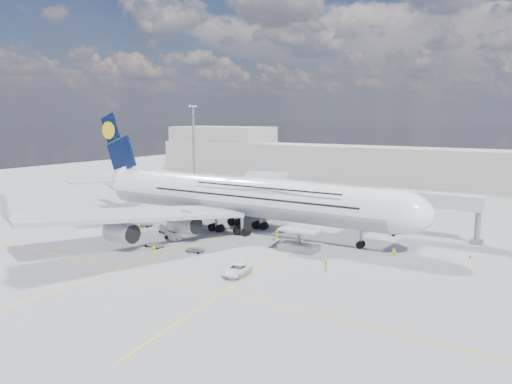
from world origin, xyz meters
The scene contains 31 objects.
ground centered at (0.00, 0.00, 0.00)m, with size 300.00×300.00×0.00m, color gray.
taxi_line_main centered at (0.00, 0.00, 0.01)m, with size 0.25×220.00×0.01m, color #DAB90B.
taxi_line_cross centered at (0.00, -20.00, 0.01)m, with size 120.00×0.25×0.01m, color #DAB90B.
taxi_line_diag centered at (14.00, 10.00, 0.01)m, with size 0.25×100.00×0.01m, color #DAB90B.
airliner centered at (0.26, 10.00, 6.87)m, with size 77.26×79.15×23.71m.
jet_bridge centered at (29.81, 20.94, 6.85)m, with size 18.80×12.10×8.50m.
cargo_loader centered at (16.82, 2.89, 1.25)m, with size 8.53×3.20×3.67m.
light_mast centered at (-40.00, 45.00, 13.21)m, with size 3.00×0.70×25.50m.
terminal centered at (0.00, 95.00, 6.00)m, with size 180.00×16.00×12.00m, color #B2AD9E.
hangar centered at (-70.00, 100.00, 9.00)m, with size 40.00×22.00×18.00m, color #B2AD9E.
dolly_row_a centered at (-10.45, 0.68, 0.91)m, with size 2.95×2.10×1.68m.
dolly_row_b centered at (-21.05, -2.25, 1.09)m, with size 3.49×2.35×2.03m.
dolly_row_c centered at (-4.66, -8.34, 0.37)m, with size 3.43×2.15×0.47m.
dolly_back centered at (-18.02, 2.67, 0.33)m, with size 3.29×2.53×0.43m.
dolly_nose_far centered at (3.14, -7.05, 0.32)m, with size 2.98×1.85×0.41m.
dolly_nose_near centered at (2.66, -6.72, 0.30)m, with size 2.91×2.00×0.39m.
baggage_tug centered at (-5.71, -2.46, 0.87)m, with size 3.40×2.15×1.97m.
catering_truck_inner centered at (-9.57, 22.00, 1.76)m, with size 6.50×3.22×3.72m.
catering_truck_outer centered at (-12.52, 48.86, 1.60)m, with size 6.23×4.05×3.45m.
service_van centered at (15.65, -13.13, 0.76)m, with size 2.53×5.49×1.53m, color white.
crew_nose centered at (31.41, 7.68, 0.75)m, with size 0.55×0.36×1.50m, color #ACEB18.
crew_loader centered at (25.41, -4.94, 0.77)m, with size 0.75×0.58×1.53m, color #D0FF1A.
crew_wing centered at (-15.22, -1.68, 0.99)m, with size 1.16×0.48×1.99m, color #ACFF1A.
crew_van centered at (10.50, 6.75, 0.95)m, with size 0.93×0.60×1.90m, color #94DF17.
crew_tug centered at (-0.65, -12.60, 0.83)m, with size 1.08×0.62×1.67m, color #CEDB17.
cone_nose centered at (41.64, 13.60, 0.27)m, with size 0.45×0.45×0.57m.
cone_wing_left_inner centered at (-8.81, 19.46, 0.26)m, with size 0.43×0.43×0.54m.
cone_wing_left_outer centered at (-10.69, 42.77, 0.28)m, with size 0.45×0.45×0.57m.
cone_wing_right_inner centered at (-3.46, -6.25, 0.29)m, with size 0.48×0.48×0.61m.
cone_wing_right_outer centered at (-15.98, -7.62, 0.31)m, with size 0.50×0.50×0.64m.
cone_tail centered at (-36.68, 4.56, 0.30)m, with size 0.49×0.49×0.63m.
Camera 1 is at (54.14, -68.30, 21.84)m, focal length 35.00 mm.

